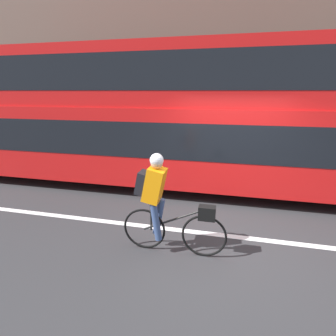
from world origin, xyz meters
TOP-DOWN VIEW (x-y plane):
  - ground_plane at (0.00, 0.00)m, footprint 80.00×80.00m
  - road_center_line at (0.00, 0.19)m, footprint 50.00×0.14m
  - sidewalk_curb at (0.00, 5.44)m, footprint 60.00×1.69m
  - building_facade at (0.00, 6.43)m, footprint 60.00×0.30m
  - bus at (-2.08, 2.70)m, footprint 11.81×2.47m
  - cyclist_on_bike at (-1.03, -0.51)m, footprint 1.71×0.32m
  - trash_bin at (1.12, 5.35)m, footprint 0.56×0.56m

SIDE VIEW (x-z plane):
  - ground_plane at x=0.00m, z-range 0.00..0.00m
  - road_center_line at x=0.00m, z-range 0.00..0.01m
  - sidewalk_curb at x=0.00m, z-range 0.00..0.13m
  - trash_bin at x=1.12m, z-range 0.13..1.03m
  - cyclist_on_bike at x=-1.03m, z-range 0.06..1.72m
  - bus at x=-2.08m, z-range 0.20..3.83m
  - building_facade at x=0.00m, z-range 0.00..6.64m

